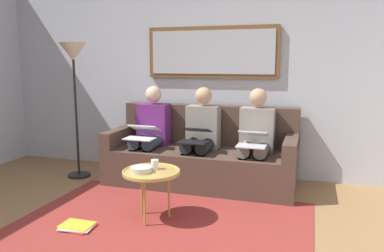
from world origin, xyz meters
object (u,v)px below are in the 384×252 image
at_px(standing_lamp, 74,67).
at_px(couch, 203,156).
at_px(framed_mirror, 212,52).
at_px(person_middle, 201,133).
at_px(bowl, 141,170).
at_px(laptop_silver, 253,139).
at_px(person_right, 151,130).
at_px(cup, 155,164).
at_px(magazine_stack, 77,226).
at_px(coffee_table, 151,173).
at_px(person_left, 256,136).
at_px(laptop_white, 142,133).
at_px(laptop_black, 195,135).

bearing_deg(standing_lamp, couch, -170.20).
relative_size(framed_mirror, person_middle, 1.46).
height_order(framed_mirror, bowl, framed_mirror).
height_order(laptop_silver, person_right, person_right).
height_order(cup, standing_lamp, standing_lamp).
bearing_deg(magazine_stack, coffee_table, -144.37).
bearing_deg(laptop_silver, magazine_stack, 44.67).
distance_m(laptop_silver, person_right, 1.30).
distance_m(bowl, person_left, 1.48).
relative_size(couch, person_middle, 1.93).
bearing_deg(bowl, laptop_white, -65.89).
distance_m(person_middle, magazine_stack, 1.78).
bearing_deg(laptop_white, standing_lamp, -2.54).
height_order(bowl, person_middle, person_middle).
relative_size(bowl, laptop_silver, 0.55).
height_order(couch, coffee_table, couch).
bearing_deg(standing_lamp, person_middle, -172.69).
relative_size(couch, laptop_silver, 6.15).
bearing_deg(couch, magazine_stack, 67.22).
relative_size(laptop_black, person_right, 0.32).
relative_size(laptop_black, laptop_white, 1.06).
xyz_separation_m(laptop_black, standing_lamp, (1.55, -0.04, 0.74)).
bearing_deg(cup, person_middle, -96.48).
distance_m(laptop_black, laptop_white, 0.64).
bearing_deg(laptop_white, person_left, -169.41).
relative_size(framed_mirror, magazine_stack, 5.37).
xyz_separation_m(person_left, person_right, (1.28, 0.00, 0.00)).
xyz_separation_m(framed_mirror, magazine_stack, (0.67, 2.00, -1.53)).
distance_m(couch, standing_lamp, 1.90).
distance_m(cup, standing_lamp, 1.89).
bearing_deg(person_middle, couch, -90.00).
relative_size(framed_mirror, coffee_table, 3.15).
xyz_separation_m(framed_mirror, cup, (0.12, 1.54, -1.05)).
relative_size(coffee_table, standing_lamp, 0.32).
relative_size(cup, laptop_black, 0.25).
bearing_deg(standing_lamp, laptop_black, 178.52).
bearing_deg(magazine_stack, framed_mirror, -108.68).
xyz_separation_m(person_middle, person_right, (0.64, 0.00, 0.00)).
distance_m(framed_mirror, cup, 1.87).
distance_m(bowl, standing_lamp, 1.91).
relative_size(couch, magazine_stack, 7.11).
bearing_deg(couch, bowl, 80.99).
xyz_separation_m(coffee_table, laptop_white, (0.51, -0.91, 0.18)).
height_order(couch, bowl, couch).
bearing_deg(framed_mirror, cup, 85.43).
height_order(coffee_table, person_right, person_right).
bearing_deg(person_left, laptop_white, 10.59).
bearing_deg(couch, laptop_white, 25.70).
bearing_deg(laptop_silver, bowl, 49.16).
height_order(laptop_white, standing_lamp, standing_lamp).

